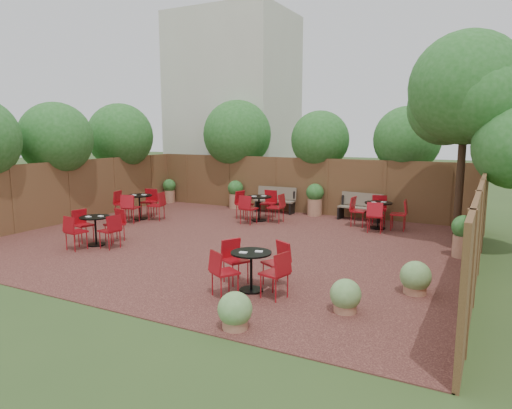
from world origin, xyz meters
The scene contains 13 objects.
ground centered at (0.00, 0.00, 0.00)m, with size 80.00×80.00×0.00m, color #354F23.
courtyard_paving centered at (0.00, 0.00, 0.01)m, with size 12.00×10.00×0.02m, color #371916.
fence_back centered at (0.00, 5.00, 1.00)m, with size 12.00×0.08×2.00m, color #4E341D.
fence_left centered at (-6.00, 0.00, 1.00)m, with size 0.08×10.00×2.00m, color #4E341D.
fence_right centered at (6.00, 0.00, 1.00)m, with size 0.08×10.00×2.00m, color #4E341D.
neighbour_building centered at (-4.50, 8.00, 4.00)m, with size 5.00×4.00×8.00m, color beige.
overhang_foliage centered at (-2.74, 2.82, 2.71)m, with size 15.49×10.75×2.69m.
courtyard_tree centered at (5.39, 2.76, 3.86)m, with size 2.95×2.88×5.44m.
park_bench_left centered at (-0.80, 4.63, 0.49)m, with size 1.51×0.53×0.92m.
park_bench_right centered at (2.33, 4.62, 0.48)m, with size 1.50×0.66×0.90m.
bistro_tables centered at (-0.54, 0.83, 0.48)m, with size 9.11×8.25×0.94m.
planters centered at (-0.35, 3.93, 0.59)m, with size 11.84×4.03×1.12m.
low_shrubs centered at (4.11, -3.15, 0.30)m, with size 2.70×3.38×0.61m.
Camera 1 is at (6.22, -10.31, 2.98)m, focal length 32.30 mm.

